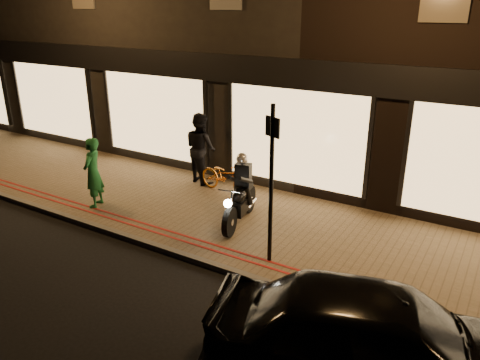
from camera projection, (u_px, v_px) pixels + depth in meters
The scene contains 11 objects.
ground at pixel (203, 267), 8.89m from camera, with size 90.00×90.00×0.00m, color black.
sidewalk at pixel (255, 224), 10.47m from camera, with size 50.00×4.00×0.12m, color brown.
kerb_stone at pixel (205, 263), 8.91m from camera, with size 50.00×0.14×0.12m, color #59544C.
red_kerb_lines at pixel (219, 249), 9.29m from camera, with size 50.00×0.26×0.01m.
building_row at pixel (367, 19), 14.58m from camera, with size 48.00×10.11×8.50m.
motorcycle at pixel (241, 197), 10.22m from camera, with size 0.69×1.92×1.59m.
sign_post at pixel (271, 178), 8.31m from camera, with size 0.34×0.16×3.00m.
bicycle_gold at pixel (226, 177), 11.92m from camera, with size 0.58×1.66×0.87m, color orange.
person_green at pixel (93, 173), 11.01m from camera, with size 0.62×0.40×1.69m, color #1B652F.
person_dark at pixel (201, 148), 12.52m from camera, with size 0.93×0.72×1.91m, color black.
parked_car at pixel (381, 342), 5.81m from camera, with size 1.77×4.41×1.50m, color black.
Camera 1 is at (4.62, -6.24, 4.69)m, focal length 35.00 mm.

